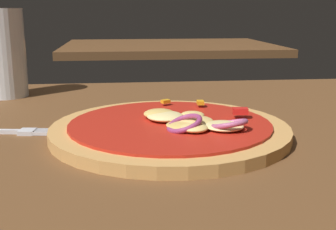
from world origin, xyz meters
name	(u,v)px	position (x,y,z in m)	size (l,w,h in m)	color
dining_table	(135,154)	(0.00, 0.00, 0.02)	(1.37, 0.81, 0.03)	brown
pizza	(172,129)	(0.04, 0.02, 0.04)	(0.28, 0.28, 0.03)	tan
beer_glass	(4,56)	(-0.21, 0.28, 0.10)	(0.07, 0.07, 0.15)	silver
background_table	(169,48)	(0.19, 1.39, 0.02)	(0.88, 0.64, 0.03)	brown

